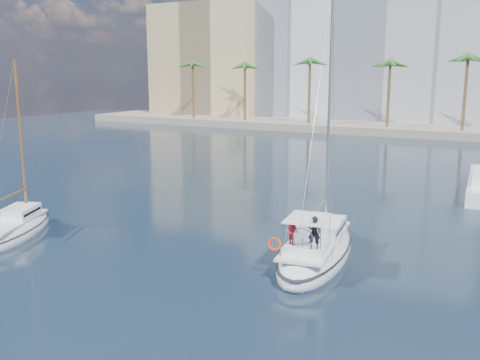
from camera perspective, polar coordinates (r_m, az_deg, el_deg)
The scene contains 9 objects.
ground at distance 28.93m, azimuth -2.14°, elevation -7.22°, with size 160.00×160.00×0.00m, color black.
quay at distance 86.15m, azimuth 19.06°, elevation 5.07°, with size 120.00×14.00×1.20m, color gray.
building_modern at distance 100.11m, azimuth 13.80°, elevation 13.85°, with size 42.00×16.00×28.00m, color silver.
building_tan_left at distance 108.19m, azimuth -2.76°, elevation 12.37°, with size 22.00×14.00×22.00m, color tan.
palm_left at distance 93.78m, azimuth -2.36°, elevation 12.07°, with size 3.60×3.60×12.30m.
palm_centre at distance 81.77m, azimuth 19.02°, elevation 11.57°, with size 3.60×3.60×12.30m.
main_sloop at distance 27.37m, azimuth 8.16°, elevation -7.36°, with size 4.45×10.18×14.62m.
small_sloop at distance 33.38m, azimuth -22.83°, elevation -4.86°, with size 5.03×7.67×10.57m.
seagull at distance 30.95m, azimuth 5.64°, elevation -5.42°, with size 0.93×0.40×0.17m.
Camera 1 is at (14.00, -23.56, 9.26)m, focal length 40.00 mm.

